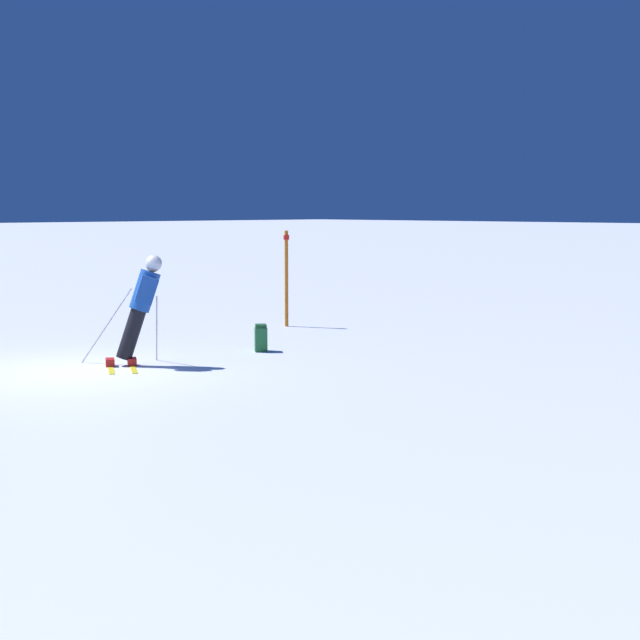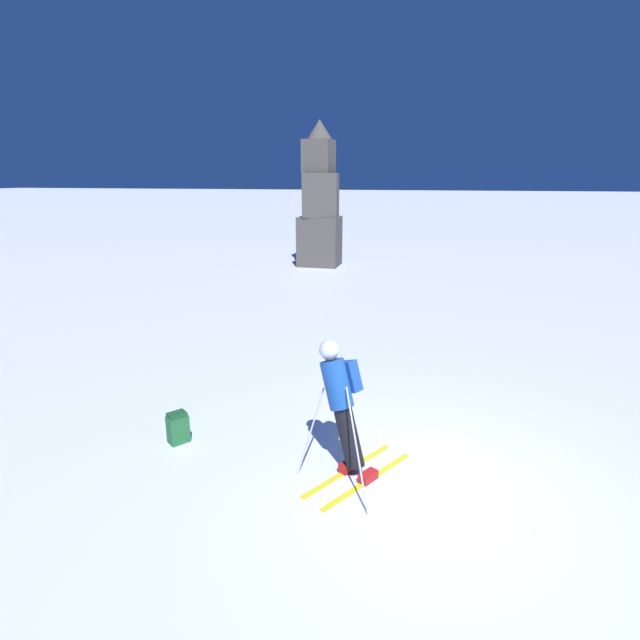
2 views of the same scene
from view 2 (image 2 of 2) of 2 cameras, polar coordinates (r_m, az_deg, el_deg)
ground_plane at (r=7.20m, az=12.25°, el=-17.98°), size 300.00×300.00×0.00m
skier at (r=6.96m, az=2.49°, el=-8.96°), size 1.50×1.79×1.89m
rock_pillar at (r=23.07m, az=-0.02°, el=12.81°), size 1.83×1.61×6.37m
spare_backpack at (r=8.20m, az=-15.93°, el=-11.76°), size 0.36×0.37×0.50m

